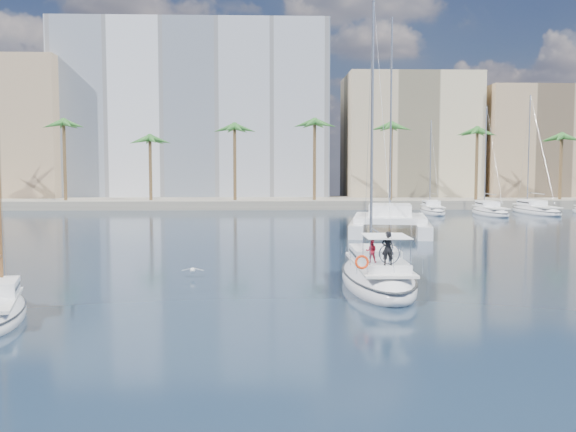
{
  "coord_description": "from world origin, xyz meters",
  "views": [
    {
      "loc": [
        -0.8,
        -31.49,
        6.0
      ],
      "look_at": [
        0.41,
        1.5,
        3.38
      ],
      "focal_mm": 40.0,
      "sensor_mm": 36.0,
      "label": 1
    }
  ],
  "objects": [
    {
      "name": "moored_yacht_c",
      "position": [
        33.0,
        47.0,
        0.0
      ],
      "size": [
        3.98,
        12.33,
        15.54
      ],
      "primitive_type": null,
      "rotation": [
        0.0,
        0.0,
        0.03
      ],
      "color": "silver",
      "rests_on": "ground"
    },
    {
      "name": "palm_left",
      "position": [
        -34.0,
        57.0,
        10.28
      ],
      "size": [
        3.6,
        3.6,
        12.3
      ],
      "color": "brown",
      "rests_on": "ground"
    },
    {
      "name": "main_sloop",
      "position": [
        4.79,
        -0.17,
        0.5
      ],
      "size": [
        3.5,
        10.58,
        15.65
      ],
      "rotation": [
        0.0,
        0.0,
        -0.01
      ],
      "color": "silver",
      "rests_on": "ground"
    },
    {
      "name": "ground",
      "position": [
        0.0,
        0.0,
        0.0
      ],
      "size": [
        160.0,
        160.0,
        0.0
      ],
      "primitive_type": "plane",
      "color": "black",
      "rests_on": "ground"
    },
    {
      "name": "moored_yacht_b",
      "position": [
        26.5,
        45.0,
        0.0
      ],
      "size": [
        3.32,
        10.83,
        13.72
      ],
      "primitive_type": null,
      "rotation": [
        0.0,
        0.0,
        -0.02
      ],
      "color": "silver",
      "rests_on": "ground"
    },
    {
      "name": "quay",
      "position": [
        0.0,
        61.0,
        0.6
      ],
      "size": [
        120.0,
        14.0,
        1.2
      ],
      "primitive_type": "cube",
      "color": "gray",
      "rests_on": "ground"
    },
    {
      "name": "catamaran",
      "position": [
        10.41,
        25.34,
        1.18
      ],
      "size": [
        9.08,
        14.44,
        19.41
      ],
      "rotation": [
        0.0,
        0.0,
        -0.19
      ],
      "color": "silver",
      "rests_on": "ground"
    },
    {
      "name": "palm_centre",
      "position": [
        0.0,
        57.0,
        10.28
      ],
      "size": [
        3.6,
        3.6,
        12.3
      ],
      "color": "brown",
      "rests_on": "ground"
    },
    {
      "name": "building_beige",
      "position": [
        22.0,
        70.0,
        10.0
      ],
      "size": [
        20.0,
        14.0,
        20.0
      ],
      "primitive_type": "cube",
      "color": "#C6B58E",
      "rests_on": "ground"
    },
    {
      "name": "seagull",
      "position": [
        -4.67,
        2.7,
        0.39
      ],
      "size": [
        1.2,
        0.51,
        0.22
      ],
      "color": "silver",
      "rests_on": "ground"
    },
    {
      "name": "building_modern",
      "position": [
        -12.0,
        73.0,
        14.0
      ],
      "size": [
        42.0,
        16.0,
        28.0
      ],
      "primitive_type": "cube",
      "color": "silver",
      "rests_on": "ground"
    },
    {
      "name": "palm_right",
      "position": [
        34.0,
        57.0,
        10.28
      ],
      "size": [
        3.6,
        3.6,
        12.3
      ],
      "color": "brown",
      "rests_on": "ground"
    },
    {
      "name": "moored_yacht_a",
      "position": [
        20.0,
        47.0,
        0.0
      ],
      "size": [
        3.37,
        9.52,
        11.9
      ],
      "primitive_type": null,
      "rotation": [
        0.0,
        0.0,
        -0.07
      ],
      "color": "silver",
      "rests_on": "ground"
    },
    {
      "name": "building_tan_right",
      "position": [
        42.0,
        68.0,
        9.0
      ],
      "size": [
        18.0,
        12.0,
        18.0
      ],
      "primitive_type": "cube",
      "color": "tan",
      "rests_on": "ground"
    }
  ]
}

